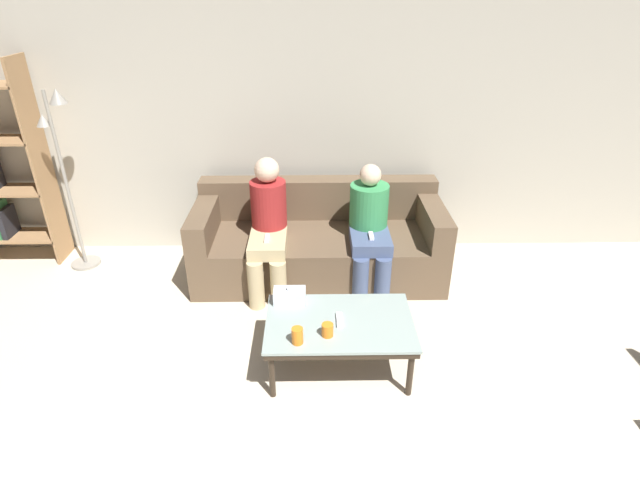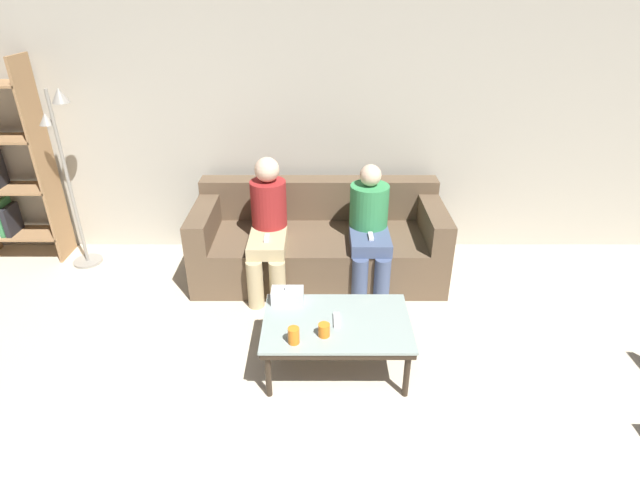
# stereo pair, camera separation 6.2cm
# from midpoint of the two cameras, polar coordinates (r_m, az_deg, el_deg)

# --- Properties ---
(wall_back) EXTENTS (12.00, 0.06, 2.60)m
(wall_back) POSITION_cam_midpoint_polar(r_m,az_deg,el_deg) (4.58, -0.65, 14.13)
(wall_back) COLOR #B7B2A3
(wall_back) RESTS_ON ground_plane
(couch) EXTENTS (2.14, 0.90, 0.78)m
(couch) POSITION_cam_midpoint_polar(r_m,az_deg,el_deg) (4.45, -0.54, -0.23)
(couch) COLOR brown
(couch) RESTS_ON ground_plane
(coffee_table) EXTENTS (0.97, 0.63, 0.38)m
(coffee_table) POSITION_cam_midpoint_polar(r_m,az_deg,el_deg) (3.33, 1.70, -9.80)
(coffee_table) COLOR #8C9E99
(coffee_table) RESTS_ON ground_plane
(cup_near_left) EXTENTS (0.07, 0.07, 0.11)m
(cup_near_left) POSITION_cam_midpoint_polar(r_m,az_deg,el_deg) (3.11, -3.19, -10.87)
(cup_near_left) COLOR orange
(cup_near_left) RESTS_ON coffee_table
(cup_near_right) EXTENTS (0.07, 0.07, 0.09)m
(cup_near_right) POSITION_cam_midpoint_polar(r_m,az_deg,el_deg) (3.17, 0.29, -10.24)
(cup_near_right) COLOR orange
(cup_near_right) RESTS_ON coffee_table
(tissue_box) EXTENTS (0.22, 0.12, 0.13)m
(tissue_box) POSITION_cam_midpoint_polar(r_m,az_deg,el_deg) (3.47, -4.01, -6.37)
(tissue_box) COLOR silver
(tissue_box) RESTS_ON coffee_table
(game_remote) EXTENTS (0.04, 0.15, 0.02)m
(game_remote) POSITION_cam_midpoint_polar(r_m,az_deg,el_deg) (3.30, 1.71, -9.11)
(game_remote) COLOR white
(game_remote) RESTS_ON coffee_table
(standing_lamp) EXTENTS (0.31, 0.26, 1.61)m
(standing_lamp) POSITION_cam_midpoint_polar(r_m,az_deg,el_deg) (4.82, -27.56, 7.77)
(standing_lamp) COLOR gray
(standing_lamp) RESTS_ON ground_plane
(seated_person_left_end) EXTENTS (0.31, 0.67, 1.11)m
(seated_person_left_end) POSITION_cam_midpoint_polar(r_m,az_deg,el_deg) (4.14, -6.36, 1.85)
(seated_person_left_end) COLOR tan
(seated_person_left_end) RESTS_ON ground_plane
(seated_person_mid_left) EXTENTS (0.32, 0.64, 1.05)m
(seated_person_mid_left) POSITION_cam_midpoint_polar(r_m,az_deg,el_deg) (4.16, 5.26, 1.73)
(seated_person_mid_left) COLOR #47567A
(seated_person_mid_left) RESTS_ON ground_plane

